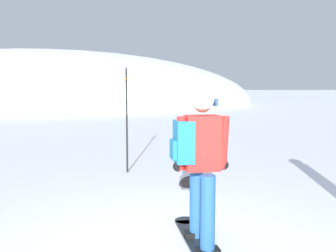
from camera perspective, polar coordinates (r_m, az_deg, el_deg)
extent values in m
ellipsoid|color=white|center=(40.67, -17.50, 3.26)|extent=(40.70, 36.63, 10.24)
cube|color=black|center=(4.37, 4.93, -17.22)|extent=(0.47, 1.58, 0.02)
cylinder|color=black|center=(5.08, 2.64, -13.83)|extent=(0.28, 0.28, 0.02)
cube|color=black|center=(4.57, 4.15, -15.58)|extent=(0.27, 0.17, 0.06)
cube|color=black|center=(4.14, 5.82, -17.95)|extent=(0.27, 0.17, 0.06)
cylinder|color=#235699|center=(4.44, 4.18, -11.02)|extent=(0.15, 0.15, 0.82)
cylinder|color=#235699|center=(4.00, 5.88, -12.97)|extent=(0.15, 0.15, 0.82)
cube|color=red|center=(4.06, 5.07, -2.51)|extent=(0.38, 0.26, 0.58)
cylinder|color=red|center=(4.01, 1.89, -2.60)|extent=(0.12, 0.19, 0.57)
cylinder|color=red|center=(4.13, 8.17, -2.41)|extent=(0.12, 0.19, 0.57)
sphere|color=black|center=(4.09, 1.49, -5.99)|extent=(0.11, 0.11, 0.11)
sphere|color=black|center=(4.21, 8.21, -5.69)|extent=(0.11, 0.11, 0.11)
cube|color=teal|center=(4.01, 2.31, -2.31)|extent=(0.21, 0.30, 0.44)
cube|color=teal|center=(4.01, 0.91, -3.48)|extent=(0.08, 0.21, 0.20)
sphere|color=#9E7051|center=(4.02, 5.13, 3.49)|extent=(0.21, 0.21, 0.21)
sphere|color=silver|center=(4.02, 5.13, 3.92)|extent=(0.25, 0.25, 0.25)
cube|color=navy|center=(4.06, 6.91, 3.49)|extent=(0.05, 0.17, 0.08)
cylinder|color=black|center=(7.71, -6.10, 0.66)|extent=(0.04, 0.04, 2.04)
cylinder|color=orange|center=(7.68, -6.17, 6.93)|extent=(0.20, 0.20, 0.02)
cone|color=black|center=(7.68, -6.19, 8.57)|extent=(0.04, 0.04, 0.08)
ellipsoid|color=#383333|center=(6.84, 3.61, -8.70)|extent=(0.47, 0.40, 0.33)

